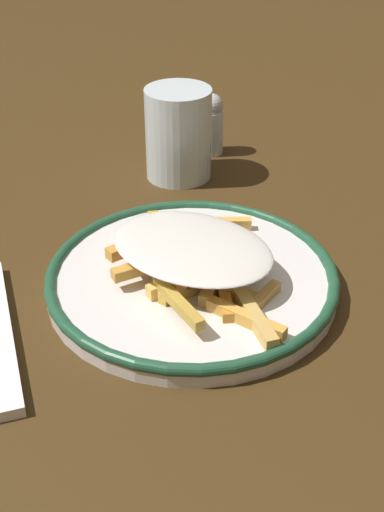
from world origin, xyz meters
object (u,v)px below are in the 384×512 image
object	(u,v)px
plate	(192,278)
salt_shaker	(211,123)
fries_heap	(191,256)
water_glass	(178,134)

from	to	relation	value
plate	salt_shaker	bearing A→B (deg)	71.00
fries_heap	plate	bearing A→B (deg)	43.54
plate	fries_heap	distance (m)	0.03
fries_heap	water_glass	size ratio (longest dim) A/B	2.02
plate	fries_heap	size ratio (longest dim) A/B	1.24
water_glass	fries_heap	bearing A→B (deg)	-100.80
plate	water_glass	xyz separation A→B (m)	(0.04, 0.24, 0.04)
plate	salt_shaker	size ratio (longest dim) A/B	3.42
fries_heap	water_glass	xyz separation A→B (m)	(0.05, 0.24, 0.02)
plate	water_glass	distance (m)	0.24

